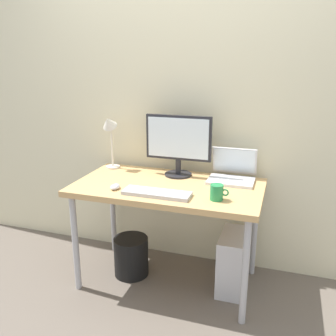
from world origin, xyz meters
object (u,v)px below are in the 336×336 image
object	(u,v)px
laptop	(232,172)
computer_tower	(233,262)
mouse	(115,187)
monitor	(178,142)
desk_lamp	(109,130)
keyboard	(157,193)
wastebasket	(131,256)
coffee_mug	(217,192)
desk	(168,194)

from	to	relation	value
laptop	computer_tower	size ratio (longest dim) A/B	0.76
mouse	monitor	bearing A→B (deg)	53.04
desk_lamp	keyboard	world-z (taller)	desk_lamp
computer_tower	wastebasket	bearing A→B (deg)	-175.35
mouse	wastebasket	distance (m)	0.65
coffee_mug	mouse	bearing A→B (deg)	-178.35
computer_tower	mouse	bearing A→B (deg)	-161.91
monitor	coffee_mug	bearing A→B (deg)	-47.25
laptop	coffee_mug	world-z (taller)	laptop
monitor	keyboard	distance (m)	0.50
desk_lamp	computer_tower	xyz separation A→B (m)	(1.01, -0.16, -0.85)
coffee_mug	computer_tower	xyz separation A→B (m)	(0.09, 0.23, -0.60)
coffee_mug	computer_tower	distance (m)	0.65
computer_tower	monitor	bearing A→B (deg)	160.25
desk	coffee_mug	distance (m)	0.43
monitor	keyboard	world-z (taller)	monitor
desk	monitor	bearing A→B (deg)	88.20
computer_tower	wastebasket	world-z (taller)	computer_tower
desk_lamp	coffee_mug	world-z (taller)	desk_lamp
computer_tower	wastebasket	xyz separation A→B (m)	(-0.76, -0.06, -0.06)
keyboard	computer_tower	xyz separation A→B (m)	(0.47, 0.27, -0.56)
desk	desk_lamp	distance (m)	0.70
laptop	desk_lamp	distance (m)	0.98
desk_lamp	mouse	xyz separation A→B (m)	(0.24, -0.42, -0.29)
laptop	coffee_mug	xyz separation A→B (m)	(-0.03, -0.42, -0.01)
keyboard	wastebasket	distance (m)	0.71
keyboard	coffee_mug	distance (m)	0.38
laptop	coffee_mug	bearing A→B (deg)	-94.26
desk_lamp	mouse	distance (m)	0.56
mouse	wastebasket	size ratio (longest dim) A/B	0.30
mouse	wastebasket	world-z (taller)	mouse
coffee_mug	computer_tower	size ratio (longest dim) A/B	0.28
desk	wastebasket	size ratio (longest dim) A/B	4.30
desk_lamp	mouse	size ratio (longest dim) A/B	4.83
wastebasket	desk_lamp	bearing A→B (deg)	137.98
desk_lamp	laptop	bearing A→B (deg)	1.23
desk_lamp	computer_tower	distance (m)	1.33
desk	keyboard	world-z (taller)	keyboard
monitor	wastebasket	xyz separation A→B (m)	(-0.30, -0.23, -0.86)
monitor	laptop	world-z (taller)	monitor
mouse	computer_tower	world-z (taller)	mouse
coffee_mug	wastebasket	distance (m)	0.95
keyboard	desk_lamp	bearing A→B (deg)	141.14
desk_lamp	desk	bearing A→B (deg)	-22.08
monitor	computer_tower	distance (m)	0.94
coffee_mug	computer_tower	world-z (taller)	coffee_mug
monitor	keyboard	size ratio (longest dim) A/B	1.11
desk_lamp	mouse	bearing A→B (deg)	-60.25
keyboard	mouse	bearing A→B (deg)	176.80
desk	keyboard	size ratio (longest dim) A/B	2.93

